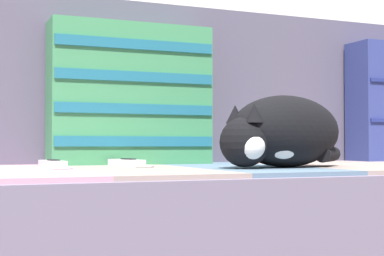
{
  "coord_description": "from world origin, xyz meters",
  "views": [
    {
      "loc": [
        -0.71,
        -1.35,
        0.44
      ],
      "look_at": [
        -0.14,
        0.03,
        0.48
      ],
      "focal_mm": 55.0,
      "sensor_mm": 36.0,
      "label": 1
    }
  ],
  "objects_px": {
    "throw_pillow_striped": "(130,95)",
    "game_remote_near": "(128,163)",
    "sleeping_cat": "(281,133)",
    "couch": "(229,237)",
    "game_remote_far": "(53,164)"
  },
  "relations": [
    {
      "from": "couch",
      "to": "game_remote_near",
      "type": "height_order",
      "value": "game_remote_near"
    },
    {
      "from": "throw_pillow_striped",
      "to": "game_remote_far",
      "type": "xyz_separation_m",
      "value": [
        -0.26,
        -0.19,
        -0.2
      ]
    },
    {
      "from": "sleeping_cat",
      "to": "game_remote_near",
      "type": "bearing_deg",
      "value": 145.88
    },
    {
      "from": "couch",
      "to": "throw_pillow_striped",
      "type": "relative_size",
      "value": 4.48
    },
    {
      "from": "throw_pillow_striped",
      "to": "game_remote_far",
      "type": "relative_size",
      "value": 2.35
    },
    {
      "from": "sleeping_cat",
      "to": "game_remote_far",
      "type": "relative_size",
      "value": 1.99
    },
    {
      "from": "sleeping_cat",
      "to": "game_remote_far",
      "type": "distance_m",
      "value": 0.58
    },
    {
      "from": "game_remote_near",
      "to": "throw_pillow_striped",
      "type": "bearing_deg",
      "value": 71.52
    },
    {
      "from": "sleeping_cat",
      "to": "throw_pillow_striped",
      "type": "bearing_deg",
      "value": 126.15
    },
    {
      "from": "game_remote_far",
      "to": "sleeping_cat",
      "type": "bearing_deg",
      "value": -20.16
    },
    {
      "from": "throw_pillow_striped",
      "to": "game_remote_near",
      "type": "xyz_separation_m",
      "value": [
        -0.05,
        -0.16,
        -0.2
      ]
    },
    {
      "from": "sleeping_cat",
      "to": "game_remote_far",
      "type": "height_order",
      "value": "sleeping_cat"
    },
    {
      "from": "throw_pillow_striped",
      "to": "sleeping_cat",
      "type": "height_order",
      "value": "throw_pillow_striped"
    },
    {
      "from": "throw_pillow_striped",
      "to": "couch",
      "type": "bearing_deg",
      "value": -46.23
    },
    {
      "from": "couch",
      "to": "sleeping_cat",
      "type": "bearing_deg",
      "value": -67.31
    }
  ]
}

